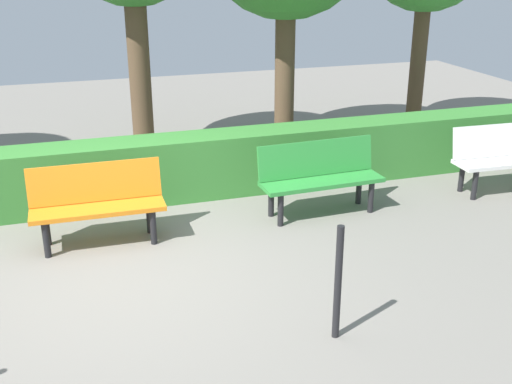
# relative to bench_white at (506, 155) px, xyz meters

# --- Properties ---
(ground_plane) EXTENTS (20.06, 20.06, 0.00)m
(ground_plane) POSITION_rel_bench_white_xyz_m (5.11, 0.83, -0.48)
(ground_plane) COLOR gray
(bench_white) EXTENTS (1.47, 0.52, 0.86)m
(bench_white) POSITION_rel_bench_white_xyz_m (0.00, 0.00, 0.00)
(bench_white) COLOR white
(bench_white) RESTS_ON ground_plane
(bench_green) EXTENTS (1.49, 0.51, 0.86)m
(bench_green) POSITION_rel_bench_white_xyz_m (2.62, -0.03, 0.00)
(bench_green) COLOR #2D8C38
(bench_green) RESTS_ON ground_plane
(bench_orange) EXTENTS (1.41, 0.48, 0.86)m
(bench_orange) POSITION_rel_bench_white_xyz_m (5.21, 0.02, -0.00)
(bench_orange) COLOR orange
(bench_orange) RESTS_ON ground_plane
(hedge_row) EXTENTS (16.06, 0.56, 0.79)m
(hedge_row) POSITION_rel_bench_white_xyz_m (3.96, -1.03, -0.08)
(hedge_row) COLOR #387F33
(hedge_row) RESTS_ON ground_plane
(railing_post_mid) EXTENTS (0.06, 0.06, 1.00)m
(railing_post_mid) POSITION_rel_bench_white_xyz_m (3.52, 2.45, 0.02)
(railing_post_mid) COLOR black
(railing_post_mid) RESTS_ON ground_plane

